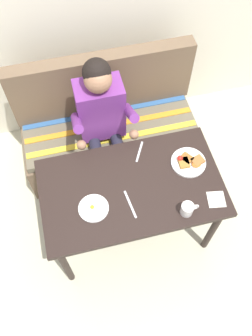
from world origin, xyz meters
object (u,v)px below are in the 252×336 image
at_px(couch, 109,131).
at_px(coffee_mug, 187,209).
at_px(plate_breakfast, 189,162).
at_px(table, 131,192).
at_px(fork, 139,152).
at_px(person, 102,118).
at_px(napkin, 216,199).
at_px(plate_eggs, 93,208).
at_px(knife, 130,204).

relative_size(couch, coffee_mug, 12.20).
bearing_deg(coffee_mug, plate_breakfast, 69.43).
bearing_deg(plate_breakfast, table, -168.95).
relative_size(table, couch, 0.83).
bearing_deg(fork, person, 147.45).
bearing_deg(napkin, table, 156.28).
xyz_separation_m(couch, plate_eggs, (-0.27, -0.86, 0.41)).
bearing_deg(person, couch, 68.18).
height_order(plate_eggs, knife, plate_eggs).
distance_m(table, napkin, 0.56).
height_order(couch, person, person).
bearing_deg(napkin, coffee_mug, -170.56).
xyz_separation_m(coffee_mug, fork, (-0.17, 0.50, -0.04)).
xyz_separation_m(person, plate_eggs, (-0.20, -0.69, -0.00)).
relative_size(table, knife, 6.00).
bearing_deg(knife, coffee_mug, -29.36).
bearing_deg(fork, knife, -84.83).
bearing_deg(person, napkin, -54.70).
height_order(plate_breakfast, fork, plate_breakfast).
height_order(person, fork, person).
bearing_deg(napkin, person, 125.30).
height_order(couch, coffee_mug, couch).
distance_m(plate_eggs, coffee_mug, 0.59).
bearing_deg(knife, fork, 59.42).
height_order(plate_breakfast, plate_eggs, plate_breakfast).
bearing_deg(fork, couch, 131.45).
distance_m(person, plate_breakfast, 0.71).
relative_size(person, plate_eggs, 6.27).
height_order(coffee_mug, knife, coffee_mug).
distance_m(plate_eggs, knife, 0.23).
xyz_separation_m(table, napkin, (0.50, -0.22, 0.09)).
bearing_deg(coffee_mug, fork, 108.87).
xyz_separation_m(table, fork, (0.12, 0.25, 0.08)).
xyz_separation_m(person, knife, (0.03, -0.71, -0.01)).
relative_size(table, plate_eggs, 6.21).
distance_m(table, plate_eggs, 0.30).
bearing_deg(napkin, knife, 169.71).
xyz_separation_m(couch, napkin, (0.50, -0.99, 0.40)).
xyz_separation_m(table, person, (-0.07, 0.59, 0.09)).
bearing_deg(plate_eggs, napkin, -9.12).
height_order(table, person, person).
bearing_deg(couch, napkin, -62.91).
relative_size(person, coffee_mug, 10.27).
xyz_separation_m(plate_breakfast, plate_eggs, (-0.69, -0.18, -0.01)).
distance_m(couch, plate_breakfast, 0.90).
relative_size(coffee_mug, knife, 0.59).
bearing_deg(plate_eggs, coffee_mug, -15.82).
relative_size(plate_eggs, coffee_mug, 1.64).
relative_size(table, plate_breakfast, 5.07).
height_order(plate_eggs, coffee_mug, coffee_mug).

